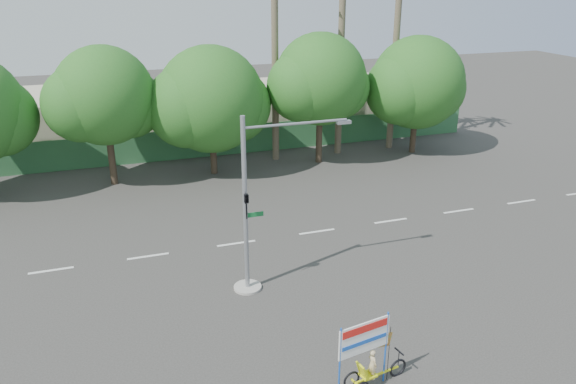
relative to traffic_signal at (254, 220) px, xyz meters
name	(u,v)px	position (x,y,z in m)	size (l,w,h in m)	color
ground	(346,334)	(2.20, -3.98, -2.92)	(120.00, 120.00, 0.00)	#33302D
fence	(218,141)	(2.20, 17.52, -1.92)	(38.00, 0.08, 2.00)	#336B3D
building_left	(61,123)	(-7.80, 22.02, -0.92)	(12.00, 8.00, 4.00)	#BEB597
building_right	(306,107)	(10.20, 22.02, -1.12)	(14.00, 8.00, 3.60)	#BEB597
tree_left	(104,99)	(-4.85, 14.02, 2.14)	(6.66, 5.60, 8.07)	#473828
tree_center	(210,102)	(1.14, 14.02, 1.55)	(7.62, 6.40, 7.85)	#473828
tree_right	(320,83)	(8.15, 14.02, 2.32)	(6.90, 5.80, 8.36)	#473828
tree_far_right	(417,86)	(15.15, 14.02, 1.73)	(7.38, 6.20, 7.94)	#473828
palm_mid	(398,10)	(14.20, 15.52, 6.48)	(3.73, 3.79, 15.45)	#70604C
palm_short	(275,22)	(5.70, 15.52, 5.94)	(3.73, 3.79, 14.45)	#70604C
traffic_signal	(254,220)	(0.00, 0.00, 0.00)	(4.72, 1.10, 7.00)	gray
trike_billboard	(369,360)	(1.71, -6.66, -1.91)	(2.52, 0.82, 2.51)	black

